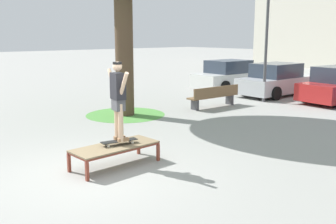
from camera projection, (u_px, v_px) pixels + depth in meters
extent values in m
plane|color=#999993|center=(92.00, 174.00, 8.00)|extent=(120.00, 120.00, 0.00)
cube|color=brown|center=(139.00, 146.00, 9.31)|extent=(0.06, 0.06, 0.38)
cube|color=brown|center=(158.00, 152.00, 8.80)|extent=(0.06, 0.06, 0.38)
cube|color=brown|center=(69.00, 163.00, 8.07)|extent=(0.06, 0.06, 0.38)
cube|color=brown|center=(87.00, 172.00, 7.57)|extent=(0.06, 0.06, 0.38)
cylinder|color=brown|center=(106.00, 145.00, 8.65)|extent=(0.12, 1.90, 0.05)
cylinder|color=brown|center=(125.00, 151.00, 8.15)|extent=(0.12, 1.90, 0.05)
cylinder|color=brown|center=(148.00, 140.00, 9.01)|extent=(0.76, 0.08, 0.05)
cylinder|color=brown|center=(77.00, 157.00, 7.78)|extent=(0.76, 0.08, 0.05)
cube|color=#847051|center=(115.00, 146.00, 8.39)|extent=(0.83, 1.93, 0.03)
cube|color=black|center=(119.00, 141.00, 8.44)|extent=(0.34, 0.82, 0.02)
cylinder|color=silver|center=(130.00, 141.00, 8.66)|extent=(0.04, 0.06, 0.06)
cylinder|color=silver|center=(133.00, 142.00, 8.53)|extent=(0.04, 0.06, 0.06)
cylinder|color=silver|center=(106.00, 144.00, 8.38)|extent=(0.04, 0.06, 0.06)
cylinder|color=silver|center=(109.00, 146.00, 8.25)|extent=(0.04, 0.06, 0.06)
cylinder|color=beige|center=(117.00, 121.00, 8.45)|extent=(0.11, 0.11, 0.82)
cube|color=#99704C|center=(119.00, 138.00, 8.55)|extent=(0.14, 0.25, 0.07)
cylinder|color=beige|center=(121.00, 123.00, 8.28)|extent=(0.11, 0.11, 0.82)
cube|color=#99704C|center=(123.00, 140.00, 8.38)|extent=(0.14, 0.25, 0.07)
cube|color=#4C4C51|center=(118.00, 105.00, 8.29)|extent=(0.33, 0.25, 0.24)
cube|color=#232328|center=(118.00, 86.00, 8.21)|extent=(0.39, 0.28, 0.56)
cylinder|color=beige|center=(112.00, 81.00, 8.45)|extent=(0.41, 0.15, 0.52)
cylinder|color=beige|center=(124.00, 84.00, 7.94)|extent=(0.41, 0.15, 0.52)
sphere|color=beige|center=(117.00, 66.00, 8.13)|extent=(0.20, 0.20, 0.20)
cylinder|color=black|center=(117.00, 63.00, 8.12)|extent=(0.19, 0.19, 0.05)
cylinder|color=brown|center=(124.00, 51.00, 13.47)|extent=(0.63, 0.63, 4.47)
cylinder|color=#519342|center=(126.00, 115.00, 13.90)|extent=(2.80, 2.80, 0.01)
cube|color=silver|center=(230.00, 79.00, 20.44)|extent=(1.85, 4.26, 0.70)
cube|color=#2D3847|center=(228.00, 66.00, 20.21)|extent=(1.63, 2.15, 0.64)
cylinder|color=black|center=(234.00, 80.00, 21.93)|extent=(0.24, 0.61, 0.60)
cylinder|color=black|center=(259.00, 83.00, 20.63)|extent=(0.24, 0.61, 0.60)
cylinder|color=black|center=(201.00, 84.00, 20.33)|extent=(0.24, 0.61, 0.60)
cylinder|color=black|center=(225.00, 87.00, 19.03)|extent=(0.24, 0.61, 0.60)
cube|color=#B7BABF|center=(277.00, 84.00, 18.31)|extent=(1.80, 4.24, 0.70)
cube|color=#2D3847|center=(276.00, 70.00, 18.09)|extent=(1.61, 2.14, 0.64)
cylinder|color=black|center=(278.00, 85.00, 19.81)|extent=(0.23, 0.61, 0.60)
cylinder|color=black|center=(309.00, 88.00, 18.52)|extent=(0.23, 0.61, 0.60)
cylinder|color=black|center=(245.00, 89.00, 18.19)|extent=(0.23, 0.61, 0.60)
cylinder|color=black|center=(276.00, 93.00, 16.90)|extent=(0.23, 0.61, 0.60)
cylinder|color=black|center=(305.00, 95.00, 16.44)|extent=(0.27, 0.62, 0.60)
cube|color=brown|center=(213.00, 96.00, 15.30)|extent=(0.52, 2.41, 0.06)
cube|color=brown|center=(217.00, 91.00, 15.10)|extent=(0.12, 2.40, 0.36)
cube|color=#424247|center=(195.00, 105.00, 14.75)|extent=(0.38, 0.09, 0.40)
cube|color=#424247|center=(230.00, 99.00, 15.93)|extent=(0.38, 0.09, 0.40)
cylinder|color=#4C4C51|center=(267.00, 36.00, 16.04)|extent=(0.12, 0.12, 5.50)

